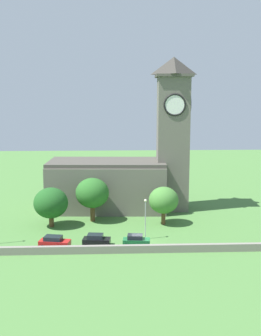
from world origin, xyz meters
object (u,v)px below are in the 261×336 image
object	(u,v)px
church	(126,170)
tree_riverside_west	(51,203)
streetlamp_west_mid	(145,212)
tree_by_tower	(164,200)
car_red	(54,242)
car_black	(96,240)
car_green	(136,241)
tree_riverside_east	(92,193)

from	to	relation	value
church	tree_riverside_west	distance (m)	17.98
streetlamp_west_mid	tree_by_tower	world-z (taller)	tree_by_tower
car_red	car_black	size ratio (longest dim) A/B	1.12
car_black	tree_riverside_west	world-z (taller)	tree_riverside_west
car_red	car_green	distance (m)	12.13
tree_by_tower	tree_riverside_east	xyz separation A→B (m)	(-12.50, 2.48, 0.83)
tree_by_tower	tree_riverside_west	distance (m)	19.45
church	tree_by_tower	size ratio (longest dim) A/B	4.43
tree_by_tower	car_green	bearing A→B (deg)	-116.43
streetlamp_west_mid	tree_by_tower	xyz separation A→B (m)	(3.79, 7.67, -0.03)
streetlamp_west_mid	tree_riverside_east	size ratio (longest dim) A/B	0.82
church	car_red	size ratio (longest dim) A/B	6.19
car_green	car_red	bearing A→B (deg)	179.83
car_red	church	bearing A→B (deg)	62.49
car_black	streetlamp_west_mid	bearing A→B (deg)	18.31
church	tree_by_tower	bearing A→B (deg)	-60.82
church	car_green	size ratio (longest dim) A/B	7.11
car_red	car_green	world-z (taller)	car_green
car_black	car_green	distance (m)	6.00
streetlamp_west_mid	tree_riverside_east	distance (m)	13.41
car_black	tree_riverside_west	xyz separation A→B (m)	(-8.06, 9.66, 3.31)
car_red	tree_riverside_east	bearing A→B (deg)	69.29
car_black	tree_riverside_west	distance (m)	13.01
streetlamp_west_mid	tree_by_tower	bearing A→B (deg)	63.73
car_green	tree_riverside_west	size ratio (longest dim) A/B	0.61
tree_by_tower	church	bearing A→B (deg)	119.18
streetlamp_west_mid	tree_riverside_east	bearing A→B (deg)	130.63
car_green	tree_by_tower	bearing A→B (deg)	63.57
car_red	car_green	bearing A→B (deg)	-0.17
tree_riverside_west	car_green	bearing A→B (deg)	-36.50
church	car_red	distance (m)	25.63
church	tree_by_tower	xyz separation A→B (m)	(6.15, -11.02, -3.53)
tree_riverside_east	car_black	bearing A→B (deg)	-84.94
tree_riverside_west	car_black	bearing A→B (deg)	-50.16
streetlamp_west_mid	tree_riverside_west	world-z (taller)	tree_riverside_west
car_red	tree_by_tower	size ratio (longest dim) A/B	0.72
tree_by_tower	tree_riverside_west	size ratio (longest dim) A/B	0.98
tree_by_tower	tree_riverside_east	bearing A→B (deg)	168.77
car_green	tree_riverside_east	distance (m)	15.72
car_green	tree_riverside_east	xyz separation A→B (m)	(-7.08, 13.38, 4.24)
car_black	streetlamp_west_mid	distance (m)	8.72
tree_by_tower	tree_riverside_east	distance (m)	12.77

